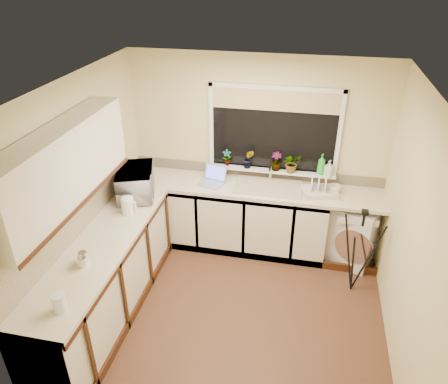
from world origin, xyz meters
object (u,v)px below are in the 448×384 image
(glass_jug, at_px, (59,303))
(plant_d, at_px, (292,163))
(soap_bottle_clear, at_px, (329,168))
(plant_a, at_px, (227,158))
(cup_back, at_px, (334,189))
(plant_b, at_px, (248,159))
(soap_bottle_green, at_px, (322,164))
(washing_machine, at_px, (353,232))
(dish_rack, at_px, (319,192))
(steel_jar, at_px, (83,257))
(kettle, at_px, (128,206))
(microwave, at_px, (136,182))
(plant_c, at_px, (276,161))
(cup_left, at_px, (81,262))
(laptop, at_px, (213,179))
(tripod, at_px, (358,252))

(glass_jug, relative_size, plant_d, 0.66)
(soap_bottle_clear, bearing_deg, glass_jug, -129.01)
(plant_a, relative_size, cup_back, 1.56)
(plant_b, relative_size, soap_bottle_green, 0.97)
(soap_bottle_green, bearing_deg, cup_back, -47.34)
(washing_machine, height_order, dish_rack, dish_rack)
(plant_b, bearing_deg, steel_jar, -121.53)
(kettle, distance_m, plant_b, 1.62)
(washing_machine, bearing_deg, glass_jug, -112.44)
(steel_jar, distance_m, plant_d, 2.68)
(microwave, bearing_deg, plant_b, -79.82)
(plant_c, bearing_deg, soap_bottle_green, 1.03)
(soap_bottle_green, xyz_separation_m, cup_left, (-2.11, -2.09, -0.23))
(laptop, bearing_deg, glass_jug, -92.80)
(washing_machine, relative_size, steel_jar, 7.03)
(laptop, bearing_deg, kettle, -116.41)
(glass_jug, height_order, steel_jar, glass_jug)
(laptop, relative_size, plant_a, 1.63)
(plant_a, relative_size, soap_bottle_green, 0.83)
(soap_bottle_green, xyz_separation_m, soap_bottle_clear, (0.09, -0.03, -0.03))
(glass_jug, height_order, cup_left, glass_jug)
(plant_a, bearing_deg, laptop, -121.01)
(plant_a, bearing_deg, tripod, -26.47)
(kettle, height_order, plant_b, plant_b)
(glass_jug, bearing_deg, cup_back, 48.05)
(glass_jug, relative_size, soap_bottle_green, 0.62)
(cup_left, bearing_deg, plant_b, 59.61)
(tripod, xyz_separation_m, plant_d, (-0.83, 0.80, 0.64))
(steel_jar, relative_size, plant_a, 0.53)
(tripod, relative_size, soap_bottle_clear, 5.41)
(soap_bottle_green, bearing_deg, cup_left, -135.26)
(tripod, xyz_separation_m, glass_jug, (-2.48, -1.80, 0.44))
(microwave, xyz_separation_m, soap_bottle_clear, (2.22, 0.69, 0.08))
(plant_a, distance_m, soap_bottle_green, 1.18)
(plant_b, height_order, cup_left, plant_b)
(plant_a, distance_m, plant_c, 0.63)
(glass_jug, distance_m, microwave, 1.91)
(glass_jug, bearing_deg, plant_a, 72.34)
(plant_b, bearing_deg, plant_c, 2.15)
(laptop, relative_size, plant_c, 1.48)
(tripod, distance_m, microwave, 2.66)
(microwave, height_order, cup_back, microwave)
(soap_bottle_clear, bearing_deg, plant_a, 178.87)
(glass_jug, bearing_deg, washing_machine, 44.17)
(plant_d, bearing_deg, soap_bottle_green, 3.78)
(washing_machine, distance_m, plant_a, 1.82)
(soap_bottle_clear, distance_m, cup_back, 0.27)
(plant_d, bearing_deg, cup_back, -17.57)
(laptop, bearing_deg, cup_back, 14.89)
(tripod, bearing_deg, steel_jar, -164.53)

